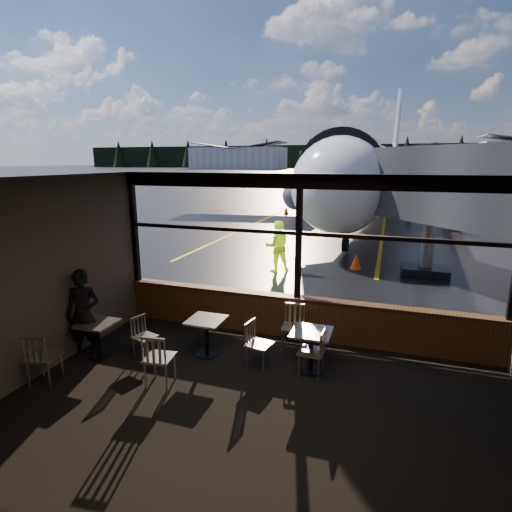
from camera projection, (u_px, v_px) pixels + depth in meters
The scene contains 31 objects.
ground_plane at pixel (385, 174), 119.43m from camera, with size 520.00×520.00×0.00m, color black.
carpet_floor at pixel (251, 419), 5.92m from camera, with size 8.00×6.00×0.01m, color black.
ceiling at pixel (251, 180), 5.11m from camera, with size 8.00×6.00×0.04m, color #38332D.
wall_left at pixel (28, 282), 6.75m from camera, with size 0.04×6.00×3.50m, color #504640.
wall_back at pixel (109, 458), 2.75m from camera, with size 8.00×0.04×3.50m, color #504640.
window_sill at pixel (297, 318), 8.59m from camera, with size 8.00×0.28×0.90m, color #513018.
window_header at pixel (300, 181), 7.91m from camera, with size 8.00×0.18×0.30m, color black.
mullion_left at pixel (134, 228), 9.40m from camera, with size 0.12×0.12×2.60m, color black.
mullion_centre at pixel (299, 238), 8.18m from camera, with size 0.12×0.12×2.60m, color black.
window_transom at pixel (299, 233), 8.16m from camera, with size 8.00×0.10×0.08m, color black.
airliner at pixel (381, 138), 26.11m from camera, with size 28.46×34.15×10.43m, color white, non-canonical shape.
jet_bridge at pixel (454, 208), 12.11m from camera, with size 8.86×10.82×4.72m, color #27272A, non-canonical shape.
cafe_table_near at pixel (311, 351), 7.23m from camera, with size 0.70×0.70×0.77m, color gray, non-canonical shape.
cafe_table_mid at pixel (207, 337), 7.83m from camera, with size 0.68×0.68×0.75m, color gray, non-canonical shape.
cafe_table_left at pixel (99, 340), 7.74m from camera, with size 0.66×0.66×0.72m, color gray, non-canonical shape.
chair_near_e at pixel (312, 352), 7.05m from camera, with size 0.49×0.49×0.90m, color #B6B0A4, non-canonical shape.
chair_near_w at pixel (259, 345), 7.33m from camera, with size 0.49×0.49×0.89m, color #ADA79C, non-canonical shape.
chair_near_n at pixel (293, 328), 8.04m from camera, with size 0.51×0.51×0.93m, color beige, non-canonical shape.
chair_mid_s at pixel (160, 358), 6.76m from camera, with size 0.53×0.53×0.97m, color beige, non-canonical shape.
chair_mid_w at pixel (145, 338), 7.72m from camera, with size 0.45×0.45×0.82m, color #AAA599, non-canonical shape.
chair_left_s at pixel (44, 357), 6.80m from camera, with size 0.52×0.52×0.96m, color beige, non-canonical shape.
passenger at pixel (83, 314), 7.64m from camera, with size 0.64×0.42×1.76m, color black.
ground_crew at pixel (277, 246), 13.71m from camera, with size 0.86×0.67×1.76m, color #BFF219.
cone_nose at pixel (356, 261), 14.11m from camera, with size 0.40×0.40×0.55m, color #E14507.
cone_wing at pixel (286, 210), 28.65m from camera, with size 0.39×0.39×0.55m, color #E94507.
hangar_left at pixel (238, 157), 195.02m from camera, with size 45.00×18.00×11.00m, color silver, non-canonical shape.
hangar_mid at pixel (388, 158), 178.25m from camera, with size 38.00×15.00×10.00m, color silver, non-canonical shape.
fuel_tank_a at pixel (320, 162), 185.16m from camera, with size 8.00×8.00×6.00m, color silver.
fuel_tank_b at pixel (342, 162), 182.09m from camera, with size 8.00×8.00×6.00m, color silver.
fuel_tank_c at pixel (365, 162), 179.02m from camera, with size 8.00×8.00×6.00m, color silver.
treeline at pixel (389, 156), 201.09m from camera, with size 360.00×3.00×12.00m, color black.
Camera 1 is at (1.71, -7.91, 3.75)m, focal length 28.00 mm.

